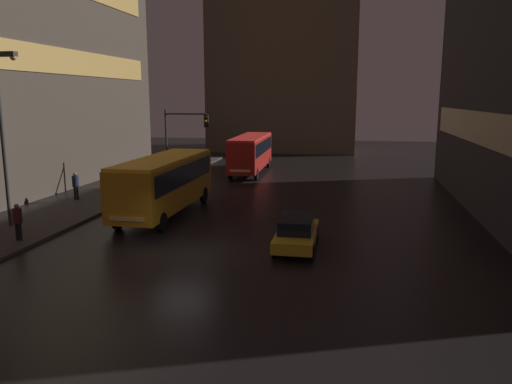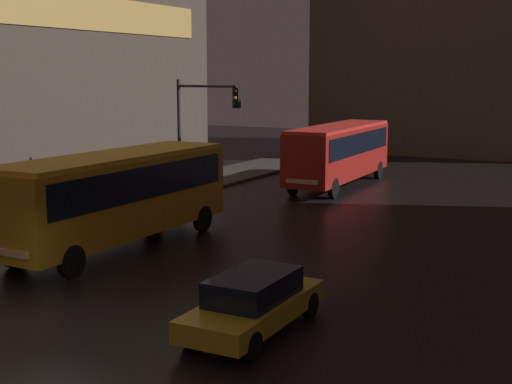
# 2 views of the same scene
# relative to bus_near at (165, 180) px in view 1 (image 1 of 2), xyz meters

# --- Properties ---
(ground_plane) EXTENTS (120.00, 120.00, 0.00)m
(ground_plane) POSITION_rel_bus_near_xyz_m (3.39, -6.88, -2.04)
(ground_plane) COLOR black
(sidewalk_left) EXTENTS (4.00, 48.00, 0.15)m
(sidewalk_left) POSITION_rel_bus_near_xyz_m (-5.61, 3.12, -1.97)
(sidewalk_left) COLOR #3D3A38
(sidewalk_left) RESTS_ON ground
(building_left_tower) EXTENTS (10.07, 25.39, 24.33)m
(building_left_tower) POSITION_rel_bus_near_xyz_m (-14.78, 8.80, 10.12)
(building_left_tower) COLOR #4C4238
(building_left_tower) RESTS_ON ground
(building_far_backdrop) EXTENTS (18.07, 12.00, 19.77)m
(building_far_backdrop) POSITION_rel_bus_near_xyz_m (1.78, 38.34, 7.84)
(building_far_backdrop) COLOR brown
(building_far_backdrop) RESTS_ON ground
(bus_near) EXTENTS (2.64, 10.14, 3.31)m
(bus_near) POSITION_rel_bus_near_xyz_m (0.00, 0.00, 0.00)
(bus_near) COLOR orange
(bus_near) RESTS_ON ground
(bus_far) EXTENTS (2.74, 10.50, 3.31)m
(bus_far) POSITION_rel_bus_near_xyz_m (1.65, 16.65, -0.00)
(bus_far) COLOR #AD1E19
(bus_far) RESTS_ON ground
(car_taxi) EXTENTS (1.79, 4.51, 1.41)m
(car_taxi) POSITION_rel_bus_near_xyz_m (8.15, -5.02, -1.31)
(car_taxi) COLOR gold
(car_taxi) RESTS_ON ground
(pedestrian_near) EXTENTS (0.46, 0.46, 1.73)m
(pedestrian_near) POSITION_rel_bus_near_xyz_m (-4.52, -6.84, -0.85)
(pedestrian_near) COLOR black
(pedestrian_near) RESTS_ON sidewalk_left
(pedestrian_mid) EXTENTS (0.52, 0.52, 1.79)m
(pedestrian_mid) POSITION_rel_bus_near_xyz_m (-6.95, 2.22, -0.81)
(pedestrian_mid) COLOR black
(pedestrian_mid) RESTS_ON sidewalk_left
(traffic_light_main) EXTENTS (3.32, 0.35, 5.79)m
(traffic_light_main) POSITION_rel_bus_near_xyz_m (-1.84, 8.26, 1.90)
(traffic_light_main) COLOR #2D2D2D
(traffic_light_main) RESTS_ON ground
(street_lamp_sidewalk) EXTENTS (1.25, 0.36, 8.72)m
(street_lamp_sidewalk) POSITION_rel_bus_near_xyz_m (-6.54, -4.46, 3.77)
(street_lamp_sidewalk) COLOR #2D2D2D
(street_lamp_sidewalk) RESTS_ON sidewalk_left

